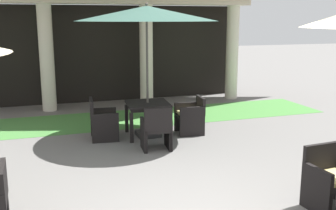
# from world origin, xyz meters

# --- Properties ---
(lawn_strip) EXTENTS (11.45, 1.99, 0.01)m
(lawn_strip) POSITION_xyz_m (0.00, 5.93, 0.00)
(lawn_strip) COLOR #47843D
(lawn_strip) RESTS_ON ground
(patio_chair_near_foreground_north) EXTENTS (0.67, 0.58, 0.85)m
(patio_chair_near_foreground_north) POSITION_xyz_m (1.92, 0.17, 0.40)
(patio_chair_near_foreground_north) COLOR black
(patio_chair_near_foreground_north) RESTS_ON ground
(patio_table_mid_left) EXTENTS (0.98, 0.98, 0.75)m
(patio_table_mid_left) POSITION_xyz_m (0.51, 4.27, 0.64)
(patio_table_mid_left) COLOR black
(patio_table_mid_left) RESTS_ON ground
(patio_umbrella_mid_left) EXTENTS (2.96, 2.96, 2.84)m
(patio_umbrella_mid_left) POSITION_xyz_m (0.51, 4.27, 2.60)
(patio_umbrella_mid_left) COLOR #2D2D2D
(patio_umbrella_mid_left) RESTS_ON ground
(patio_chair_mid_left_west) EXTENTS (0.62, 0.68, 0.87)m
(patio_chair_mid_left_west) POSITION_xyz_m (-0.46, 4.37, 0.40)
(patio_chair_mid_left_west) COLOR black
(patio_chair_mid_left_west) RESTS_ON ground
(patio_chair_mid_left_south) EXTENTS (0.60, 0.56, 0.88)m
(patio_chair_mid_left_south) POSITION_xyz_m (0.42, 3.31, 0.40)
(patio_chair_mid_left_south) COLOR black
(patio_chair_mid_left_south) RESTS_ON ground
(patio_chair_mid_left_east) EXTENTS (0.62, 0.61, 0.82)m
(patio_chair_mid_left_east) POSITION_xyz_m (1.48, 4.18, 0.40)
(patio_chair_mid_left_east) COLOR black
(patio_chair_mid_left_east) RESTS_ON ground
(terracotta_urn) EXTENTS (0.26, 0.26, 0.40)m
(terracotta_urn) POSITION_xyz_m (-0.47, 4.65, 0.16)
(terracotta_urn) COLOR #9E5633
(terracotta_urn) RESTS_ON ground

